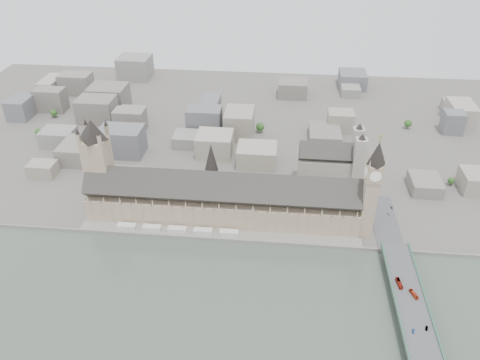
# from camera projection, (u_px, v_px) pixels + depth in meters

# --- Properties ---
(ground) EXTENTS (900.00, 900.00, 0.00)m
(ground) POSITION_uv_depth(u_px,v_px,m) (220.00, 231.00, 453.34)
(ground) COLOR #595651
(ground) RESTS_ON ground
(embankment_wall) EXTENTS (600.00, 1.50, 3.00)m
(embankment_wall) POSITION_uv_depth(u_px,v_px,m) (217.00, 239.00, 439.96)
(embankment_wall) COLOR gray
(embankment_wall) RESTS_ON ground
(river_terrace) EXTENTS (270.00, 15.00, 2.00)m
(river_terrace) POSITION_uv_depth(u_px,v_px,m) (219.00, 235.00, 446.52)
(river_terrace) COLOR gray
(river_terrace) RESTS_ON ground
(terrace_tents) EXTENTS (118.00, 7.00, 4.00)m
(terrace_tents) POSITION_uv_depth(u_px,v_px,m) (177.00, 229.00, 448.68)
(terrace_tents) COLOR silver
(terrace_tents) RESTS_ON river_terrace
(palace_of_westminster) EXTENTS (265.00, 40.73, 55.44)m
(palace_of_westminster) POSITION_uv_depth(u_px,v_px,m) (222.00, 200.00, 457.63)
(palace_of_westminster) COLOR #9D876A
(palace_of_westminster) RESTS_ON ground
(elizabeth_tower) EXTENTS (17.00, 17.00, 107.50)m
(elizabeth_tower) POSITION_uv_depth(u_px,v_px,m) (372.00, 184.00, 417.18)
(elizabeth_tower) COLOR #9D876A
(elizabeth_tower) RESTS_ON ground
(victoria_tower) EXTENTS (30.00, 30.00, 100.00)m
(victoria_tower) POSITION_uv_depth(u_px,v_px,m) (98.00, 162.00, 455.65)
(victoria_tower) COLOR #9D876A
(victoria_tower) RESTS_ON ground
(central_tower) EXTENTS (13.00, 13.00, 48.00)m
(central_tower) POSITION_uv_depth(u_px,v_px,m) (212.00, 165.00, 444.78)
(central_tower) COLOR tan
(central_tower) RESTS_ON ground
(westminster_bridge) EXTENTS (25.00, 325.00, 10.25)m
(westminster_bridge) POSITION_uv_depth(u_px,v_px,m) (410.00, 309.00, 363.63)
(westminster_bridge) COLOR #474749
(westminster_bridge) RESTS_ON ground
(bridge_parapets) EXTENTS (25.00, 235.00, 1.15)m
(bridge_parapets) POSITION_uv_depth(u_px,v_px,m) (425.00, 353.00, 323.25)
(bridge_parapets) COLOR #335D49
(bridge_parapets) RESTS_ON westminster_bridge
(westminster_abbey) EXTENTS (68.00, 36.00, 64.00)m
(westminster_abbey) POSITION_uv_depth(u_px,v_px,m) (332.00, 165.00, 510.16)
(westminster_abbey) COLOR gray
(westminster_abbey) RESTS_ON ground
(city_skyline_inland) EXTENTS (720.00, 360.00, 38.00)m
(city_skyline_inland) POSITION_uv_depth(u_px,v_px,m) (243.00, 109.00, 648.50)
(city_skyline_inland) COLOR gray
(city_skyline_inland) RESTS_ON ground
(park_trees) EXTENTS (110.00, 30.00, 15.00)m
(park_trees) POSITION_uv_depth(u_px,v_px,m) (218.00, 190.00, 500.45)
(park_trees) COLOR #224E1B
(park_trees) RESTS_ON ground
(red_bus_north) EXTENTS (4.24, 12.02, 3.28)m
(red_bus_north) POSITION_uv_depth(u_px,v_px,m) (399.00, 283.00, 377.78)
(red_bus_north) COLOR #9D2011
(red_bus_north) RESTS_ON westminster_bridge
(red_bus_south) EXTENTS (5.80, 10.50, 2.87)m
(red_bus_south) POSITION_uv_depth(u_px,v_px,m) (414.00, 294.00, 368.04)
(red_bus_south) COLOR #B53316
(red_bus_south) RESTS_ON westminster_bridge
(car_blue) EXTENTS (2.63, 4.16, 1.32)m
(car_blue) POSITION_uv_depth(u_px,v_px,m) (413.00, 331.00, 338.67)
(car_blue) COLOR #164890
(car_blue) RESTS_ON westminster_bridge
(car_silver) EXTENTS (2.65, 4.56, 1.42)m
(car_silver) POSITION_uv_depth(u_px,v_px,m) (427.00, 328.00, 340.75)
(car_silver) COLOR gray
(car_silver) RESTS_ON westminster_bridge
(car_approach) EXTENTS (2.24, 5.37, 1.55)m
(car_approach) POSITION_uv_depth(u_px,v_px,m) (392.00, 208.00, 466.66)
(car_approach) COLOR gray
(car_approach) RESTS_ON westminster_bridge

